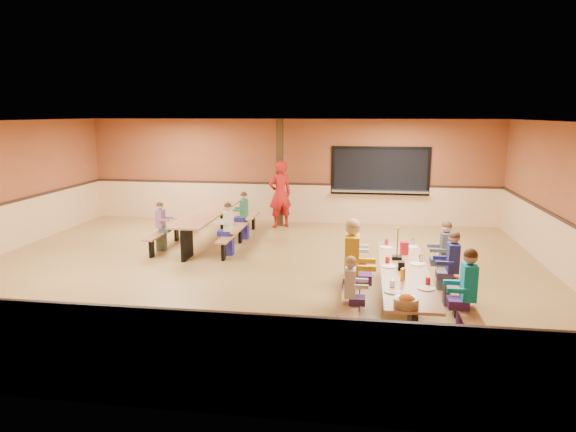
# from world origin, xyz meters

# --- Properties ---
(ground) EXTENTS (12.00, 12.00, 0.00)m
(ground) POSITION_xyz_m (0.00, 0.00, 0.00)
(ground) COLOR olive
(ground) RESTS_ON ground
(room_envelope) EXTENTS (12.04, 10.04, 3.02)m
(room_envelope) POSITION_xyz_m (0.00, 0.00, 0.69)
(room_envelope) COLOR brown
(room_envelope) RESTS_ON ground
(kitchen_pass_through) EXTENTS (2.78, 0.28, 1.38)m
(kitchen_pass_through) POSITION_xyz_m (2.60, 4.96, 1.49)
(kitchen_pass_through) COLOR black
(kitchen_pass_through) RESTS_ON ground
(structural_post) EXTENTS (0.18, 0.18, 3.00)m
(structural_post) POSITION_xyz_m (-0.20, 4.40, 1.50)
(structural_post) COLOR #322210
(structural_post) RESTS_ON ground
(cafeteria_table_main) EXTENTS (1.91, 3.70, 0.74)m
(cafeteria_table_main) POSITION_xyz_m (2.81, -1.83, 0.53)
(cafeteria_table_main) COLOR #99633C
(cafeteria_table_main) RESTS_ON ground
(cafeteria_table_second) EXTENTS (1.91, 3.70, 0.74)m
(cafeteria_table_second) POSITION_xyz_m (-1.67, 2.25, 0.53)
(cafeteria_table_second) COLOR #99633C
(cafeteria_table_second) RESTS_ON ground
(seated_child_white_left) EXTENTS (0.33, 0.27, 1.14)m
(seated_child_white_left) POSITION_xyz_m (1.99, -2.69, 0.57)
(seated_child_white_left) COLOR silver
(seated_child_white_left) RESTS_ON ground
(seated_adult_yellow) EXTENTS (0.50, 0.41, 1.47)m
(seated_adult_yellow) POSITION_xyz_m (1.99, -1.72, 0.74)
(seated_adult_yellow) COLOR gold
(seated_adult_yellow) RESTS_ON ground
(seated_child_grey_left) EXTENTS (0.36, 0.29, 1.19)m
(seated_child_grey_left) POSITION_xyz_m (1.99, -0.73, 0.59)
(seated_child_grey_left) COLOR silver
(seated_child_grey_left) RESTS_ON ground
(seated_child_teal_right) EXTENTS (0.41, 0.34, 1.30)m
(seated_child_teal_right) POSITION_xyz_m (3.64, -2.63, 0.65)
(seated_child_teal_right) COLOR #1092AC
(seated_child_teal_right) RESTS_ON ground
(seated_child_navy_right) EXTENTS (0.39, 0.32, 1.25)m
(seated_child_navy_right) POSITION_xyz_m (3.64, -1.31, 0.62)
(seated_child_navy_right) COLOR navy
(seated_child_navy_right) RESTS_ON ground
(seated_child_char_right) EXTENTS (0.39, 0.32, 1.24)m
(seated_child_char_right) POSITION_xyz_m (3.64, -0.51, 0.62)
(seated_child_char_right) COLOR #41474A
(seated_child_char_right) RESTS_ON ground
(seated_child_purple_sec) EXTENTS (0.33, 0.27, 1.13)m
(seated_child_purple_sec) POSITION_xyz_m (-2.49, 1.28, 0.57)
(seated_child_purple_sec) COLOR #85517D
(seated_child_purple_sec) RESTS_ON ground
(seated_child_green_sec) EXTENTS (0.36, 0.29, 1.19)m
(seated_child_green_sec) POSITION_xyz_m (-0.84, 2.70, 0.60)
(seated_child_green_sec) COLOR #2E6D4C
(seated_child_green_sec) RESTS_ON ground
(seated_child_tan_sec) EXTENTS (0.36, 0.29, 1.18)m
(seated_child_tan_sec) POSITION_xyz_m (-0.84, 1.15, 0.59)
(seated_child_tan_sec) COLOR beige
(seated_child_tan_sec) RESTS_ON ground
(standing_woman) EXTENTS (0.82, 0.75, 1.87)m
(standing_woman) POSITION_xyz_m (-0.16, 4.18, 0.94)
(standing_woman) COLOR red
(standing_woman) RESTS_ON ground
(punch_pitcher) EXTENTS (0.16, 0.16, 0.22)m
(punch_pitcher) POSITION_xyz_m (2.87, -0.94, 0.85)
(punch_pitcher) COLOR #B41824
(punch_pitcher) RESTS_ON cafeteria_table_main
(chip_bowl) EXTENTS (0.32, 0.32, 0.15)m
(chip_bowl) POSITION_xyz_m (2.71, -3.48, 0.81)
(chip_bowl) COLOR orange
(chip_bowl) RESTS_ON cafeteria_table_main
(napkin_dispenser) EXTENTS (0.10, 0.14, 0.13)m
(napkin_dispenser) POSITION_xyz_m (2.76, -1.86, 0.80)
(napkin_dispenser) COLOR black
(napkin_dispenser) RESTS_ON cafeteria_table_main
(condiment_mustard) EXTENTS (0.06, 0.06, 0.17)m
(condiment_mustard) POSITION_xyz_m (2.74, -2.38, 0.82)
(condiment_mustard) COLOR yellow
(condiment_mustard) RESTS_ON cafeteria_table_main
(condiment_ketchup) EXTENTS (0.06, 0.06, 0.17)m
(condiment_ketchup) POSITION_xyz_m (2.76, -2.34, 0.82)
(condiment_ketchup) COLOR #B2140F
(condiment_ketchup) RESTS_ON cafeteria_table_main
(table_paddle) EXTENTS (0.16, 0.16, 0.56)m
(table_paddle) POSITION_xyz_m (2.73, -1.29, 0.88)
(table_paddle) COLOR black
(table_paddle) RESTS_ON cafeteria_table_main
(place_settings) EXTENTS (0.65, 3.30, 0.11)m
(place_settings) POSITION_xyz_m (2.81, -1.83, 0.80)
(place_settings) COLOR beige
(place_settings) RESTS_ON cafeteria_table_main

